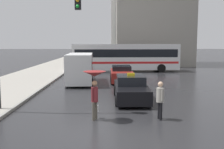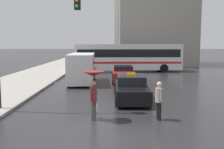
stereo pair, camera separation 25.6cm
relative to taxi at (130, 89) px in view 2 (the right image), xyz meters
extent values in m
plane|color=#262628|center=(-1.54, -5.83, -0.67)|extent=(300.00, 300.00, 0.00)
cube|color=black|center=(0.00, -0.05, -0.13)|extent=(1.80, 4.70, 0.75)
cube|color=black|center=(0.00, 0.19, 0.51)|extent=(1.58, 2.11, 0.53)
cylinder|color=black|center=(0.85, -1.51, -0.37)|extent=(0.20, 0.60, 0.60)
cylinder|color=black|center=(-0.86, -1.51, -0.37)|extent=(0.20, 0.60, 0.60)
cylinder|color=black|center=(0.85, 1.41, -0.37)|extent=(0.20, 0.60, 0.60)
cylinder|color=black|center=(-0.86, 1.41, -0.37)|extent=(0.20, 0.60, 0.60)
cube|color=yellow|center=(0.00, -0.05, 0.85)|extent=(0.44, 0.16, 0.16)
cube|color=maroon|center=(-0.15, 7.30, -0.09)|extent=(1.80, 4.54, 0.83)
cube|color=black|center=(-0.15, 7.52, 0.52)|extent=(1.58, 2.04, 0.39)
cylinder|color=black|center=(0.71, 5.89, -0.37)|extent=(0.20, 0.60, 0.60)
cylinder|color=black|center=(-1.00, 5.89, -0.37)|extent=(0.20, 0.60, 0.60)
cylinder|color=black|center=(0.71, 8.71, -0.37)|extent=(0.20, 0.60, 0.60)
cylinder|color=black|center=(-1.00, 8.71, -0.37)|extent=(0.20, 0.60, 0.60)
cube|color=silver|center=(-3.64, 6.71, 0.64)|extent=(2.24, 5.76, 2.29)
cube|color=black|center=(-3.64, 6.71, 1.05)|extent=(2.24, 5.30, 0.59)
cube|color=red|center=(-3.64, 6.71, 0.36)|extent=(2.26, 5.53, 0.14)
cylinder|color=black|center=(-2.62, 5.05, -0.35)|extent=(0.23, 0.64, 0.63)
cylinder|color=black|center=(-4.52, 4.97, -0.35)|extent=(0.23, 0.64, 0.63)
cylinder|color=black|center=(-2.77, 8.45, -0.35)|extent=(0.23, 0.64, 0.63)
cylinder|color=black|center=(-4.66, 8.37, -0.35)|extent=(0.23, 0.64, 0.63)
cube|color=silver|center=(0.79, 15.79, 1.08)|extent=(12.43, 2.86, 2.96)
cube|color=black|center=(0.79, 15.79, 1.53)|extent=(11.81, 2.86, 0.90)
cube|color=red|center=(0.79, 15.79, 0.46)|extent=(12.06, 2.87, 0.24)
cylinder|color=black|center=(-3.50, 14.47, -0.19)|extent=(0.97, 0.31, 0.96)
cylinder|color=black|center=(-3.57, 16.86, -0.19)|extent=(0.97, 0.31, 0.96)
cylinder|color=black|center=(4.84, 14.71, -0.19)|extent=(0.97, 0.31, 0.96)
cylinder|color=black|center=(4.77, 17.11, -0.19)|extent=(0.97, 0.31, 0.96)
cylinder|color=#4C473D|center=(-1.97, -4.11, -0.26)|extent=(0.16, 0.16, 0.81)
cylinder|color=#4C473D|center=(-1.87, -3.91, -0.26)|extent=(0.16, 0.16, 0.81)
cylinder|color=maroon|center=(-1.92, -4.01, 0.46)|extent=(0.39, 0.39, 0.64)
sphere|color=#997051|center=(-1.92, -4.01, 0.95)|extent=(0.24, 0.24, 0.24)
cylinder|color=maroon|center=(-2.00, -4.18, 0.51)|extent=(0.09, 0.09, 0.54)
cylinder|color=maroon|center=(-1.84, -3.84, 0.51)|extent=(0.09, 0.09, 0.54)
cone|color=maroon|center=(-1.92, -4.01, 1.35)|extent=(0.97, 0.97, 0.22)
cylinder|color=black|center=(-1.92, -4.01, 1.02)|extent=(0.02, 0.02, 0.67)
cube|color=white|center=(-1.85, -3.75, -0.22)|extent=(0.17, 0.21, 0.28)
cylinder|color=black|center=(0.90, -3.89, -0.28)|extent=(0.14, 0.14, 0.78)
cylinder|color=black|center=(0.94, -4.10, -0.28)|extent=(0.14, 0.14, 0.78)
cylinder|color=gray|center=(0.92, -3.99, 0.42)|extent=(0.40, 0.40, 0.62)
sphere|color=#DBAD89|center=(0.92, -3.99, 0.90)|extent=(0.23, 0.23, 0.23)
cylinder|color=gray|center=(0.88, -3.79, 0.47)|extent=(0.08, 0.08, 0.53)
cylinder|color=gray|center=(0.96, -4.20, 0.47)|extent=(0.08, 0.08, 0.53)
cube|color=black|center=(-2.74, -2.52, 4.62)|extent=(0.28, 0.28, 0.80)
sphere|color=orange|center=(-2.74, -2.68, 4.62)|extent=(0.16, 0.16, 0.16)
sphere|color=green|center=(-2.74, -2.68, 4.36)|extent=(0.16, 0.16, 0.16)
cube|color=white|center=(-0.33, 25.25, 7.03)|extent=(0.90, 0.90, 15.39)
camera|label=1|loc=(-1.37, -15.10, 2.64)|focal=42.00mm
camera|label=2|loc=(-1.12, -15.10, 2.64)|focal=42.00mm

